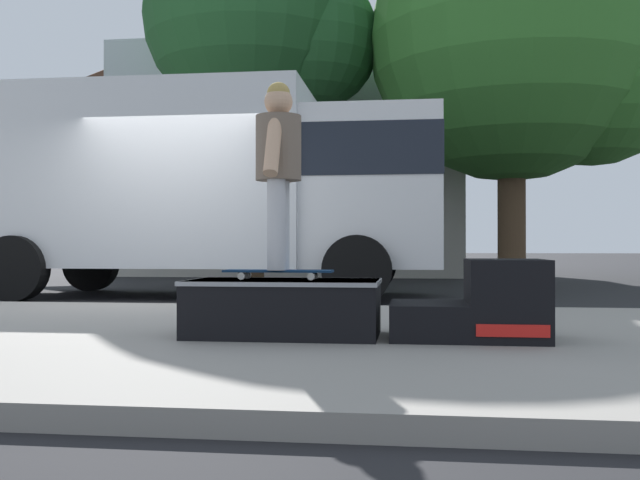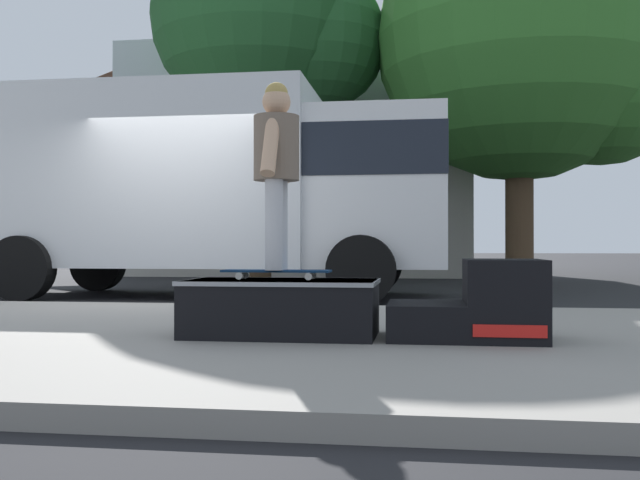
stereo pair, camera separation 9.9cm
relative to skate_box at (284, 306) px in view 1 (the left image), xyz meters
name	(u,v)px [view 1 (the left image)]	position (x,y,z in m)	size (l,w,h in m)	color
ground_plane	(143,310)	(-2.28, 3.21, -0.33)	(140.00, 140.00, 0.00)	black
sidewalk_slab	(0,336)	(-2.28, 0.21, -0.27)	(50.00, 5.00, 0.12)	gray
skate_box	(284,306)	(0.00, 0.00, 0.00)	(1.35, 0.74, 0.40)	black
kicker_ramp	(482,306)	(1.37, 0.00, 0.01)	(1.04, 0.68, 0.55)	black
skateboard	(278,272)	(-0.05, 0.05, 0.24)	(0.78, 0.21, 0.07)	navy
skater_kid	(278,159)	(-0.05, 0.05, 1.05)	(0.33, 0.69, 1.35)	silver
box_truck	(207,183)	(-2.13, 5.41, 1.37)	(6.91, 2.63, 3.05)	silver
street_tree_main	(528,47)	(3.25, 10.02, 4.47)	(6.35, 5.78, 7.85)	brown
street_tree_neighbour	(264,23)	(-2.24, 10.03, 5.17)	(5.03, 4.57, 7.95)	brown
house_behind	(301,128)	(-2.37, 16.08, 3.91)	(9.54, 8.23, 8.40)	silver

